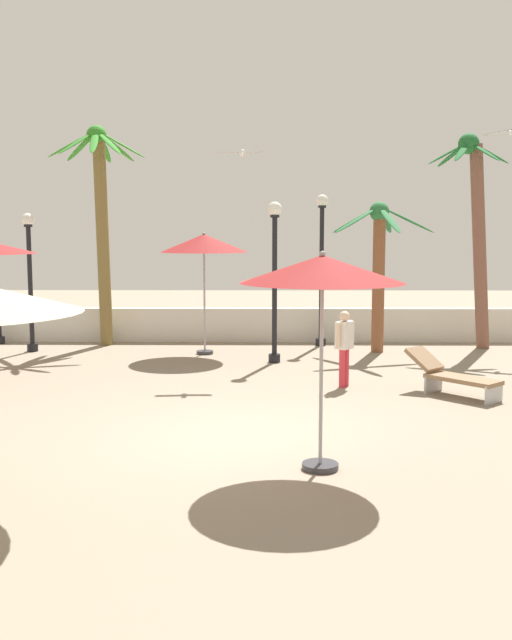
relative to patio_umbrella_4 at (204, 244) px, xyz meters
The scene contains 14 objects.
ground_plane 8.42m from the patio_umbrella_4, 80.20° to the right, with size 56.00×56.00×0.00m, color gray.
boundary_wall 3.43m from the patio_umbrella_4, 57.71° to the left, with size 25.20×0.30×0.95m, color silver.
patio_umbrella_4 is the anchor object (origin of this frame).
patio_umbrella_5 9.38m from the patio_umbrella_4, 76.12° to the right, with size 2.13×2.13×2.87m.
palm_tree_0 7.18m from the patio_umbrella_4, ahead, with size 2.09×1.86×5.64m.
palm_tree_1 3.38m from the patio_umbrella_4, 152.69° to the left, with size 2.62×2.62×5.92m.
palm_tree_3 4.46m from the patio_umbrella_4, ahead, with size 2.73×2.86×3.85m.
lamp_post_1 3.41m from the patio_umbrella_4, 24.90° to the left, with size 0.33×0.33×4.09m.
lamp_post_2 4.60m from the patio_umbrella_4, behind, with size 0.32×0.32×3.57m.
lamp_post_3 2.19m from the patio_umbrella_4, 34.02° to the right, with size 0.34×0.34×3.80m.
lounge_chair_0 7.33m from the patio_umbrella_4, 42.76° to the right, with size 1.67×1.75×0.83m.
guest_0 5.36m from the patio_umbrella_4, 51.67° to the right, with size 0.41×0.47×1.53m.
seagull_0 8.41m from the patio_umbrella_4, ahead, with size 1.28×0.66×0.15m.
seagull_1 2.94m from the patio_umbrella_4, 61.34° to the right, with size 1.09×0.38×0.14m.
Camera 1 is at (0.16, -10.67, 3.12)m, focal length 41.31 mm.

